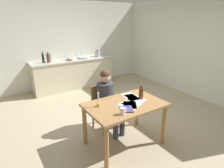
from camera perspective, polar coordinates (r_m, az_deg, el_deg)
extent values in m
cube|color=tan|center=(4.26, 0.26, -9.99)|extent=(5.20, 5.20, 0.04)
cube|color=silver|center=(6.11, -13.46, 11.57)|extent=(5.20, 0.12, 2.60)
cube|color=silver|center=(5.63, 23.39, 9.94)|extent=(0.12, 5.20, 2.60)
cube|color=beige|center=(5.95, -11.63, 2.93)|extent=(2.44, 0.60, 0.86)
cube|color=#B7B2A8|center=(5.84, -11.92, 7.17)|extent=(2.48, 0.64, 0.04)
cube|color=#9E7042|center=(3.07, 3.99, -6.35)|extent=(1.27, 0.83, 0.04)
cylinder|color=#9E7042|center=(2.75, -1.70, -19.01)|extent=(0.07, 0.07, 0.71)
cylinder|color=#9E7042|center=(3.38, 15.54, -11.80)|extent=(0.07, 0.07, 0.71)
cylinder|color=#9E7042|center=(3.26, -8.31, -12.38)|extent=(0.07, 0.07, 0.71)
cylinder|color=#9E7042|center=(3.81, 7.63, -7.48)|extent=(0.07, 0.07, 0.71)
cube|color=#9E7042|center=(3.62, -2.16, -7.07)|extent=(0.46, 0.46, 0.04)
cube|color=#9E7042|center=(3.67, -4.03, -3.15)|extent=(0.36, 0.08, 0.40)
cylinder|color=#9E7042|center=(3.52, -2.50, -12.17)|extent=(0.04, 0.04, 0.44)
cylinder|color=#9E7042|center=(3.72, 1.64, -10.37)|extent=(0.04, 0.04, 0.44)
cylinder|color=#9E7042|center=(3.76, -5.82, -10.10)|extent=(0.04, 0.04, 0.44)
cylinder|color=#9E7042|center=(3.94, -1.77, -8.55)|extent=(0.04, 0.04, 0.44)
cylinder|color=#333842|center=(3.50, -2.04, -3.56)|extent=(0.36, 0.36, 0.50)
sphere|color=#D8AD8C|center=(3.38, -2.11, 2.07)|extent=(0.20, 0.20, 0.20)
sphere|color=#473323|center=(3.37, -2.12, 2.72)|extent=(0.19, 0.19, 0.19)
cylinder|color=#383847|center=(3.43, -0.99, -8.68)|extent=(0.19, 0.40, 0.13)
cylinder|color=#383847|center=(3.42, 1.16, -13.13)|extent=(0.10, 0.10, 0.45)
cylinder|color=#383847|center=(3.53, 1.01, -7.88)|extent=(0.19, 0.40, 0.13)
cylinder|color=#383847|center=(3.52, 3.12, -12.19)|extent=(0.10, 0.10, 0.45)
cylinder|color=white|center=(2.72, 3.22, -8.27)|extent=(0.08, 0.08, 0.10)
torus|color=white|center=(2.74, 3.98, -7.94)|extent=(0.07, 0.01, 0.07)
cylinder|color=gold|center=(2.96, -4.15, -6.40)|extent=(0.06, 0.06, 0.05)
cylinder|color=white|center=(2.91, -4.21, -4.29)|extent=(0.02, 0.02, 0.19)
cube|color=#483D88|center=(2.87, 4.51, -7.68)|extent=(0.26, 0.28, 0.02)
cube|color=white|center=(3.31, 5.97, -4.05)|extent=(0.24, 0.32, 0.00)
cube|color=white|center=(2.97, 4.71, -6.88)|extent=(0.25, 0.32, 0.00)
cube|color=white|center=(3.06, 5.69, -6.09)|extent=(0.28, 0.34, 0.00)
cube|color=white|center=(3.23, 7.47, -4.72)|extent=(0.31, 0.35, 0.00)
cube|color=white|center=(3.03, 5.51, -6.38)|extent=(0.34, 0.36, 0.00)
cube|color=white|center=(3.37, 5.79, -3.63)|extent=(0.21, 0.30, 0.00)
cylinder|color=#593319|center=(3.24, 8.87, -2.88)|extent=(0.08, 0.08, 0.20)
cylinder|color=#593319|center=(3.19, 8.98, -0.82)|extent=(0.04, 0.04, 0.05)
cylinder|color=#B2B7BC|center=(5.97, -8.66, 8.01)|extent=(0.36, 0.36, 0.04)
cylinder|color=silver|center=(6.10, -9.34, 9.16)|extent=(0.02, 0.02, 0.24)
cylinder|color=black|center=(5.59, -20.31, 7.36)|extent=(0.06, 0.06, 0.24)
cylinder|color=black|center=(5.57, -20.49, 8.89)|extent=(0.03, 0.03, 0.06)
cylinder|color=#593319|center=(5.57, -18.94, 7.42)|extent=(0.08, 0.08, 0.24)
cylinder|color=#593319|center=(5.54, -19.11, 8.92)|extent=(0.04, 0.04, 0.06)
cylinder|color=#8C999E|center=(5.72, -18.39, 7.62)|extent=(0.07, 0.07, 0.21)
cylinder|color=#8C999E|center=(5.69, -18.53, 8.90)|extent=(0.03, 0.03, 0.05)
ellipsoid|color=tan|center=(5.72, -12.85, 7.52)|extent=(0.20, 0.20, 0.09)
cylinder|color=#B7BABF|center=(6.17, -4.52, 9.18)|extent=(0.18, 0.18, 0.18)
cone|color=#262628|center=(6.15, -4.55, 10.19)|extent=(0.11, 0.11, 0.04)
cylinder|color=silver|center=(5.99, -12.03, 7.67)|extent=(0.06, 0.06, 0.00)
cylinder|color=silver|center=(5.99, -12.05, 8.01)|extent=(0.01, 0.01, 0.07)
cone|color=silver|center=(5.97, -12.10, 8.72)|extent=(0.07, 0.07, 0.08)
cylinder|color=silver|center=(5.95, -13.09, 7.52)|extent=(0.06, 0.06, 0.00)
cylinder|color=silver|center=(5.95, -13.12, 7.86)|extent=(0.01, 0.01, 0.07)
cone|color=silver|center=(5.93, -13.17, 8.57)|extent=(0.07, 0.07, 0.08)
cylinder|color=silver|center=(5.92, -14.09, 7.37)|extent=(0.06, 0.06, 0.00)
cylinder|color=silver|center=(5.91, -14.12, 7.72)|extent=(0.01, 0.01, 0.07)
cone|color=silver|center=(5.90, -14.17, 8.43)|extent=(0.07, 0.07, 0.08)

